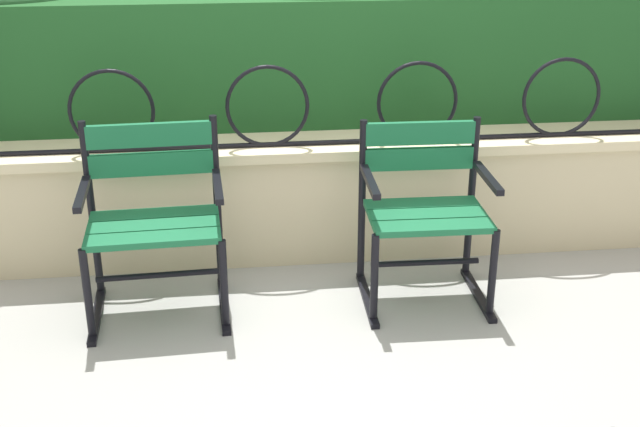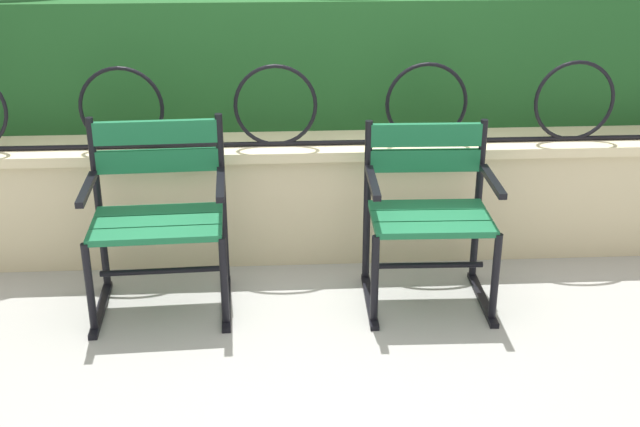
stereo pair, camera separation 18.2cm
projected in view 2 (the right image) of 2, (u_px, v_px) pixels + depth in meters
ground_plane at (321, 335)px, 3.64m from camera, size 60.00×60.00×0.00m
stone_wall at (311, 196)px, 4.34m from camera, size 6.32×0.41×0.63m
iron_arch_fence at (280, 110)px, 4.07m from camera, size 5.80×0.02×0.42m
hedge_row at (314, 47)px, 4.54m from camera, size 6.19×0.67×0.81m
park_chair_left at (158, 211)px, 3.75m from camera, size 0.65×0.55×0.88m
park_chair_right at (428, 208)px, 3.81m from camera, size 0.60×0.53×0.84m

